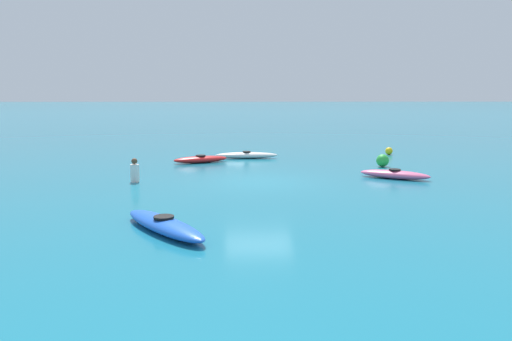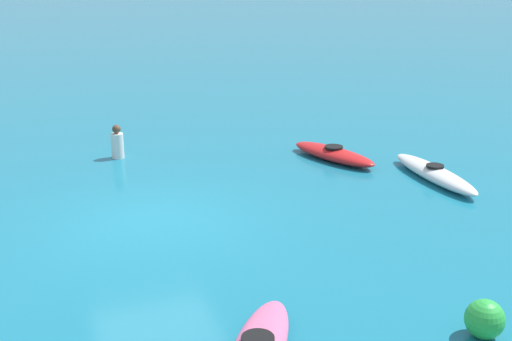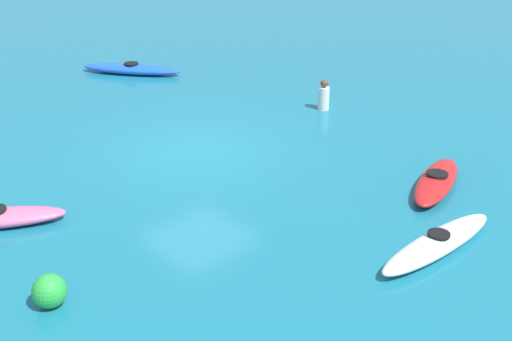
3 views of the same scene
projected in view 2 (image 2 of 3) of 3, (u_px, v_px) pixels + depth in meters
ground_plane at (152, 222)px, 13.53m from camera, size 600.00×600.00×0.00m
kayak_red at (334, 154)px, 17.39m from camera, size 1.62×2.72×0.37m
kayak_white at (434, 173)px, 15.89m from camera, size 0.68×3.18×0.37m
buoy_green at (485, 319)px, 9.44m from camera, size 0.56×0.56×0.56m
person_near_shore at (117, 144)px, 17.49m from camera, size 0.37×0.37×0.88m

